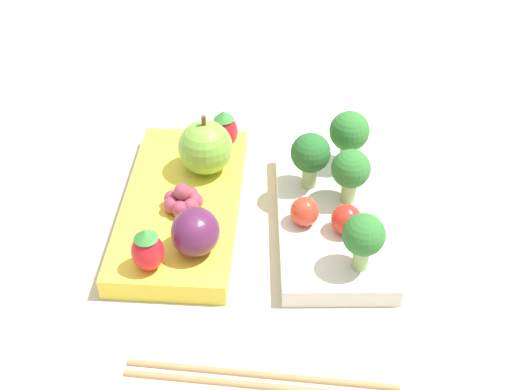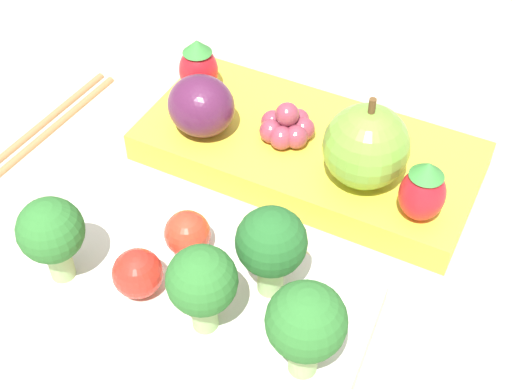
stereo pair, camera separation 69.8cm
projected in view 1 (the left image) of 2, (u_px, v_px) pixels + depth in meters
The scene contains 15 objects.
ground_plane at pixel (258, 219), 0.69m from camera, with size 4.00×4.00×0.00m, color #BCB29E.
bento_box_savoury at pixel (332, 219), 0.67m from camera, with size 0.22×0.13×0.02m.
bento_box_fruit at pixel (182, 206), 0.68m from camera, with size 0.24×0.13×0.02m.
broccoli_floret_0 at pixel (349, 133), 0.70m from camera, with size 0.04×0.04×0.06m.
broccoli_floret_1 at pixel (351, 171), 0.66m from camera, with size 0.04×0.04×0.06m.
broccoli_floret_2 at pixel (311, 155), 0.67m from camera, with size 0.04×0.04×0.06m.
broccoli_floret_3 at pixel (364, 237), 0.59m from camera, with size 0.04×0.04×0.06m.
cherry_tomato_0 at pixel (346, 219), 0.64m from camera, with size 0.03×0.03×0.03m.
cherry_tomato_1 at pixel (305, 211), 0.65m from camera, with size 0.03×0.03×0.03m.
apple at pixel (205, 147), 0.69m from camera, with size 0.05×0.05×0.06m.
strawberry_0 at pixel (147, 249), 0.59m from camera, with size 0.03×0.03×0.04m.
strawberry_1 at pixel (224, 129), 0.73m from camera, with size 0.03×0.03×0.04m.
plum at pixel (195, 232), 0.61m from camera, with size 0.05×0.04×0.04m.
grape_cluster at pixel (183, 200), 0.66m from camera, with size 0.04×0.04×0.03m.
chopsticks_pair at pixel (261, 379), 0.54m from camera, with size 0.03×0.21×0.01m.
Camera 1 is at (0.51, 0.08, 0.46)m, focal length 50.00 mm.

